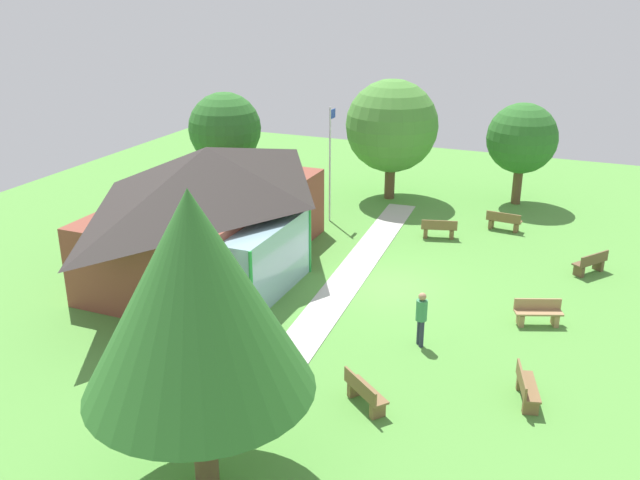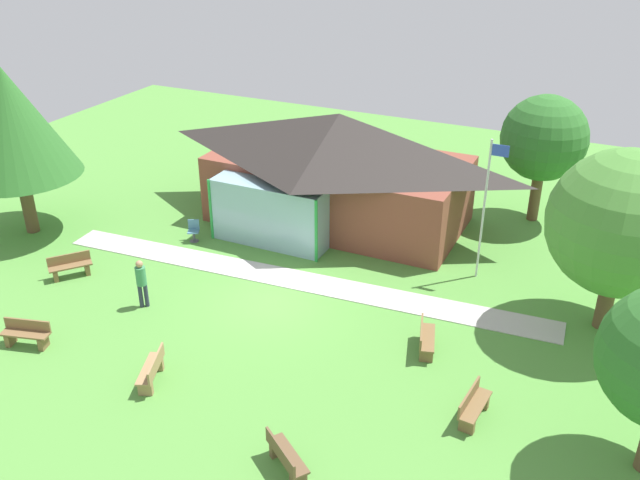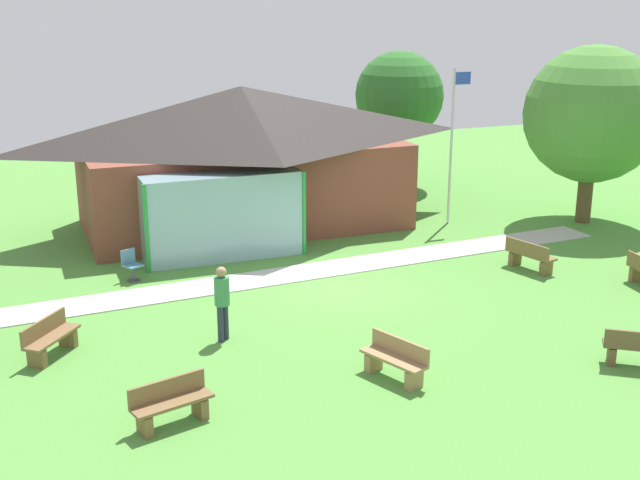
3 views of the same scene
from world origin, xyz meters
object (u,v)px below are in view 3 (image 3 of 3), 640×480
object	(u,v)px
pavilion	(242,155)
bench_front_left	(171,404)
flagpole	(453,139)
tree_behind_pavilion_right	(399,96)
bench_mid_right	(530,256)
visitor_strolling_lawn	(222,298)
patio_chair_west	(131,266)
bench_mid_left	(50,339)
tree_east_hedge	(592,115)
bench_front_center	(395,360)

from	to	relation	value
pavilion	bench_front_left	bearing A→B (deg)	-111.64
flagpole	bench_front_left	distance (m)	15.48
pavilion	tree_behind_pavilion_right	bearing A→B (deg)	26.25
bench_mid_right	tree_behind_pavilion_right	size ratio (longest dim) A/B	0.29
flagpole	visitor_strolling_lawn	distance (m)	11.93
flagpole	patio_chair_west	world-z (taller)	flagpole
pavilion	bench_mid_left	world-z (taller)	pavilion
bench_front_left	tree_east_hedge	size ratio (longest dim) A/B	0.26
flagpole	pavilion	bearing A→B (deg)	162.14
bench_mid_left	patio_chair_west	xyz separation A→B (m)	(2.38, 4.29, 0.01)
bench_mid_right	patio_chair_west	xyz separation A→B (m)	(-10.57, 3.14, 0.01)
patio_chair_west	flagpole	bearing A→B (deg)	163.51
bench_front_left	bench_mid_left	world-z (taller)	same
bench_front_left	visitor_strolling_lawn	size ratio (longest dim) A/B	0.90
visitor_strolling_lawn	tree_east_hedge	distance (m)	15.19
bench_mid_right	tree_east_hedge	size ratio (longest dim) A/B	0.26
bench_mid_left	visitor_strolling_lawn	bearing A→B (deg)	121.24
pavilion	patio_chair_west	size ratio (longest dim) A/B	13.10
bench_mid_right	visitor_strolling_lawn	size ratio (longest dim) A/B	0.90
bench_mid_right	visitor_strolling_lawn	bearing A→B (deg)	-95.73
pavilion	bench_mid_right	size ratio (longest dim) A/B	7.20
bench_mid_left	patio_chair_west	size ratio (longest dim) A/B	1.68
patio_chair_west	tree_behind_pavilion_right	world-z (taller)	tree_behind_pavilion_right
bench_front_center	patio_chair_west	xyz separation A→B (m)	(-4.04, 7.91, 0.01)
flagpole	tree_behind_pavilion_right	bearing A→B (deg)	81.00
bench_mid_left	patio_chair_west	world-z (taller)	patio_chair_west
bench_mid_right	patio_chair_west	size ratio (longest dim) A/B	1.82
bench_front_center	bench_mid_left	xyz separation A→B (m)	(-6.42, 3.62, 0.00)
bench_front_center	bench_mid_left	bearing A→B (deg)	38.93
pavilion	tree_behind_pavilion_right	xyz separation A→B (m)	(7.53, 3.72, 1.17)
pavilion	bench_front_left	world-z (taller)	pavilion
patio_chair_west	tree_east_hedge	distance (m)	15.63
pavilion	bench_front_left	xyz separation A→B (m)	(-4.85, -12.23, -2.00)
pavilion	flagpole	bearing A→B (deg)	-17.86
tree_behind_pavilion_right	bench_mid_left	bearing A→B (deg)	-139.55
bench_front_center	bench_mid_right	distance (m)	8.08
patio_chair_west	visitor_strolling_lawn	size ratio (longest dim) A/B	0.49
bench_front_left	tree_behind_pavilion_right	size ratio (longest dim) A/B	0.29
pavilion	tree_east_hedge	size ratio (longest dim) A/B	1.90
patio_chair_west	bench_mid_left	bearing A→B (deg)	34.19
bench_mid_left	tree_behind_pavilion_right	distance (m)	18.96
bench_mid_left	visitor_strolling_lawn	xyz separation A→B (m)	(3.67, -0.50, 0.62)
pavilion	flagpole	size ratio (longest dim) A/B	2.17
flagpole	tree_east_hedge	distance (m)	4.67
bench_mid_right	tree_behind_pavilion_right	distance (m)	11.50
pavilion	flagpole	world-z (taller)	flagpole
patio_chair_west	tree_behind_pavilion_right	distance (m)	14.55
bench_mid_right	bench_mid_left	bearing A→B (deg)	-100.74
bench_front_center	patio_chair_west	size ratio (longest dim) A/B	1.81
tree_east_hedge	pavilion	bearing A→B (deg)	161.80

